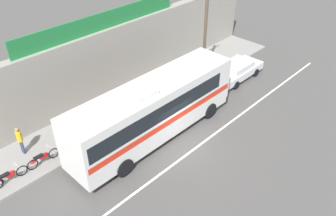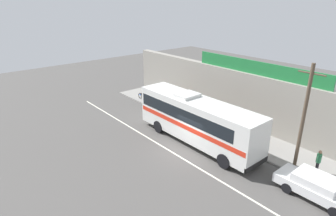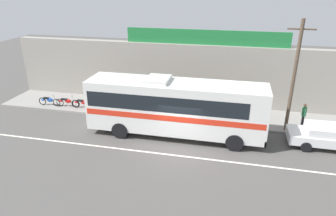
# 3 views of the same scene
# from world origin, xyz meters

# --- Properties ---
(ground_plane) EXTENTS (70.00, 70.00, 0.00)m
(ground_plane) POSITION_xyz_m (0.00, 0.00, 0.00)
(ground_plane) COLOR #4F4C49
(sidewalk_slab) EXTENTS (30.00, 3.60, 0.14)m
(sidewalk_slab) POSITION_xyz_m (0.00, 5.20, 0.07)
(sidewalk_slab) COLOR gray
(sidewalk_slab) RESTS_ON ground_plane
(storefront_facade) EXTENTS (30.00, 0.70, 4.80)m
(storefront_facade) POSITION_xyz_m (0.00, 7.35, 2.40)
(storefront_facade) COLOR gray
(storefront_facade) RESTS_ON ground_plane
(storefront_billboard) EXTENTS (12.12, 0.12, 1.10)m
(storefront_billboard) POSITION_xyz_m (0.59, 7.35, 5.35)
(storefront_billboard) COLOR #1E7538
(storefront_billboard) RESTS_ON storefront_facade
(road_center_stripe) EXTENTS (30.00, 0.14, 0.01)m
(road_center_stripe) POSITION_xyz_m (0.00, -0.80, 0.00)
(road_center_stripe) COLOR silver
(road_center_stripe) RESTS_ON ground_plane
(intercity_bus) EXTENTS (11.06, 2.60, 3.78)m
(intercity_bus) POSITION_xyz_m (-0.57, 1.67, 2.06)
(intercity_bus) COLOR silver
(intercity_bus) RESTS_ON ground_plane
(parked_car) EXTENTS (4.53, 1.89, 1.37)m
(parked_car) POSITION_xyz_m (8.62, 2.15, 0.74)
(parked_car) COLOR silver
(parked_car) RESTS_ON ground_plane
(utility_pole) EXTENTS (1.60, 0.22, 7.10)m
(utility_pole) POSITION_xyz_m (6.51, 3.75, 3.82)
(utility_pole) COLOR brown
(utility_pole) RESTS_ON sidewalk_slab
(motorcycle_blue) EXTENTS (1.88, 0.56, 0.94)m
(motorcycle_blue) POSITION_xyz_m (-8.22, 4.16, 0.57)
(motorcycle_blue) COLOR black
(motorcycle_blue) RESTS_ON sidewalk_slab
(motorcycle_red) EXTENTS (1.85, 0.56, 0.94)m
(motorcycle_red) POSITION_xyz_m (-6.37, 4.17, 0.57)
(motorcycle_red) COLOR black
(motorcycle_red) RESTS_ON sidewalk_slab
(motorcycle_green) EXTENTS (1.86, 0.56, 0.94)m
(motorcycle_green) POSITION_xyz_m (-11.07, 4.06, 0.57)
(motorcycle_green) COLOR black
(motorcycle_green) RESTS_ON sidewalk_slab
(motorcycle_purple) EXTENTS (1.92, 0.56, 0.94)m
(motorcycle_purple) POSITION_xyz_m (-9.56, 4.14, 0.57)
(motorcycle_purple) COLOR black
(motorcycle_purple) RESTS_ON sidewalk_slab
(pedestrian_by_curb) EXTENTS (0.30, 0.48, 1.75)m
(pedestrian_by_curb) POSITION_xyz_m (-6.69, 5.76, 1.17)
(pedestrian_by_curb) COLOR navy
(pedestrian_by_curb) RESTS_ON sidewalk_slab
(pedestrian_far_left) EXTENTS (0.30, 0.48, 1.64)m
(pedestrian_far_left) POSITION_xyz_m (7.63, 4.45, 1.09)
(pedestrian_far_left) COLOR black
(pedestrian_far_left) RESTS_ON sidewalk_slab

